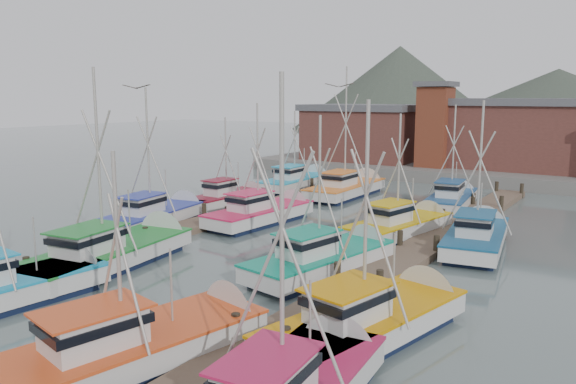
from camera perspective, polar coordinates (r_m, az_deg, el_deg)
The scene contains 23 objects.
ground at distance 29.62m, azimuth -3.41°, elevation -6.56°, with size 260.00×260.00×0.00m, color #50605E.
dock_left at distance 36.92m, azimuth -8.33°, elevation -3.04°, with size 2.30×46.00×1.50m.
dock_right at distance 29.70m, azimuth 12.36°, elevation -6.30°, with size 2.30×46.00×1.50m.
quay at distance 62.57m, azimuth 17.42°, elevation 2.18°, with size 44.00×16.00×1.20m, color slate.
shed_left at distance 64.31m, azimuth 7.59°, elevation 6.08°, with size 12.72×8.48×6.20m.
shed_center at distance 60.82m, azimuth 23.06°, elevation 5.52°, with size 14.84×9.54×6.90m.
lookout_tower at distance 58.95m, azimuth 14.68°, elevation 6.71°, with size 3.60×3.60×8.50m.
distant_hills at distance 148.55m, azimuth 22.03°, elevation 5.77°, with size 175.00×140.00×42.00m.
boat_0 at distance 25.42m, azimuth -26.00°, elevation -8.71°, with size 3.48×8.93×7.93m.
boat_1 at distance 18.63m, azimuth -14.34°, elevation -14.69°, with size 4.73×9.80×7.57m.
boat_4 at distance 29.24m, azimuth -17.12°, elevation -5.80°, with size 4.65×10.63×10.58m.
boat_5 at distance 26.89m, azimuth 4.12°, elevation -6.75°, with size 4.18×9.17×8.20m.
boat_6 at distance 37.37m, azimuth -13.11°, elevation -2.29°, with size 4.18×9.33×9.59m.
boat_7 at distance 20.13m, azimuth 8.93°, elevation -12.59°, with size 4.54×9.44×8.97m.
boat_8 at distance 37.21m, azimuth -2.36°, elevation -2.11°, with size 3.48×9.07×8.62m.
boat_9 at distance 34.29m, azimuth 11.63°, elevation -3.32°, with size 4.12×8.93×8.02m.
boat_10 at distance 42.73m, azimuth -5.74°, elevation -0.61°, with size 3.02×7.71×7.35m.
boat_11 at distance 32.77m, azimuth 18.68°, elevation -4.24°, with size 4.10×9.17×8.84m.
boat_12 at distance 47.59m, azimuth 6.21°, elevation 0.45°, with size 4.59×9.99×11.57m.
boat_13 at distance 43.91m, azimuth 16.39°, elevation -0.68°, with size 3.63×8.74×8.38m.
boat_14 at distance 51.08m, azimuth 1.09°, elevation 1.12°, with size 3.33×9.37×7.82m.
gull_near at distance 25.59m, azimuth -15.17°, elevation 10.23°, with size 1.55×0.64×0.24m.
gull_far at distance 27.55m, azimuth 5.21°, elevation 10.71°, with size 1.55×0.62×0.24m.
Camera 1 is at (17.16, -22.68, 8.27)m, focal length 35.00 mm.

